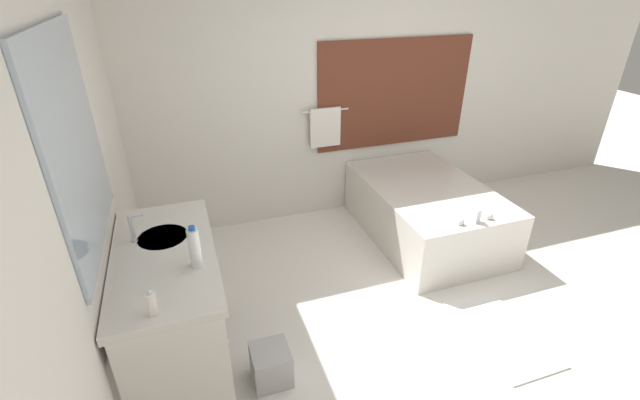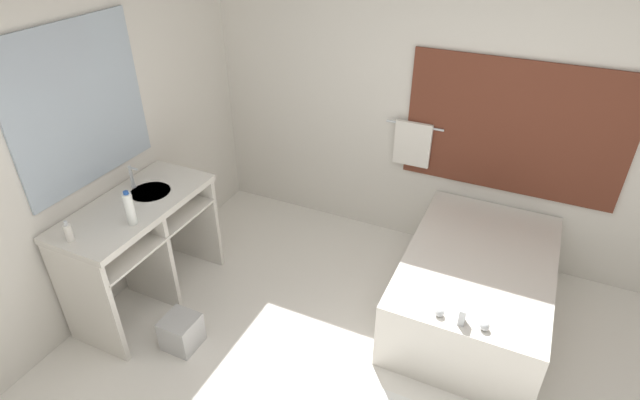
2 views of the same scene
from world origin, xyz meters
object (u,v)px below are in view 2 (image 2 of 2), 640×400
soap_dispenser (69,232)px  water_bottle_1 (130,209)px  bathtub (475,283)px  waste_bin (181,332)px

soap_dispenser → water_bottle_1: bearing=54.4°
bathtub → soap_dispenser: (-2.43, -1.44, 0.68)m
bathtub → soap_dispenser: 2.90m
water_bottle_1 → soap_dispenser: bearing=-125.6°
water_bottle_1 → soap_dispenser: (-0.23, -0.32, -0.06)m
water_bottle_1 → soap_dispenser: 0.40m
bathtub → water_bottle_1: bearing=-153.1°
bathtub → water_bottle_1: size_ratio=6.34×
water_bottle_1 → bathtub: bearing=26.9°
water_bottle_1 → waste_bin: bearing=-17.1°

